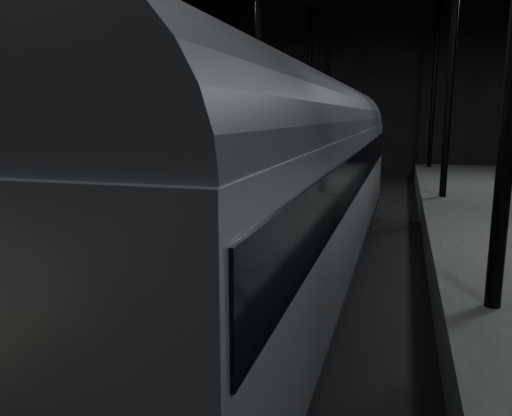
% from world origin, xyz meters
% --- Properties ---
extents(ground, '(44.00, 44.00, 0.00)m').
position_xyz_m(ground, '(0.00, 0.00, 0.00)').
color(ground, black).
rests_on(ground, ground).
extents(platform_left, '(9.00, 43.80, 1.00)m').
position_xyz_m(platform_left, '(-7.50, 0.00, 0.50)').
color(platform_left, '#494947').
rests_on(platform_left, ground).
extents(tactile_strip, '(0.50, 43.80, 0.01)m').
position_xyz_m(tactile_strip, '(-3.25, 0.00, 1.00)').
color(tactile_strip, olive).
rests_on(tactile_strip, platform_left).
extents(track, '(2.40, 43.00, 0.24)m').
position_xyz_m(track, '(0.00, 0.00, 0.07)').
color(track, '#3F3328').
rests_on(track, ground).
extents(train, '(2.82, 18.83, 5.03)m').
position_xyz_m(train, '(-0.00, -1.10, 2.81)').
color(train, '#A0A3A8').
rests_on(train, ground).
extents(woman, '(0.59, 0.42, 1.53)m').
position_xyz_m(woman, '(-4.68, -4.08, 1.76)').
color(woman, tan).
rests_on(woman, platform_left).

